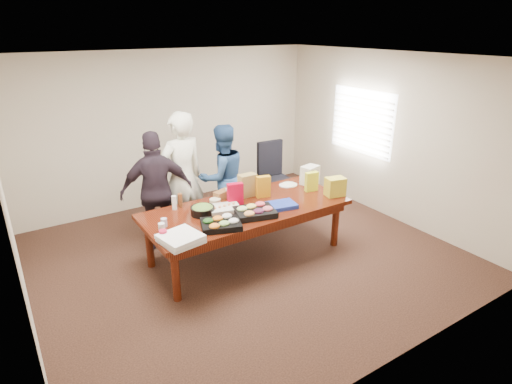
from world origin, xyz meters
TOP-DOWN VIEW (x-y plane):
  - floor at (0.00, 0.00)m, footprint 5.50×5.00m
  - ceiling at (0.00, 0.00)m, footprint 5.50×5.00m
  - wall_back at (0.00, 2.50)m, footprint 5.50×0.04m
  - wall_front at (0.00, -2.50)m, footprint 5.50×0.04m
  - wall_left at (-2.75, 0.00)m, footprint 0.04×5.00m
  - wall_right at (2.75, 0.00)m, footprint 0.04×5.00m
  - window_panel at (2.72, 0.60)m, footprint 0.03×1.40m
  - window_blinds at (2.68, 0.60)m, footprint 0.04×1.36m
  - conference_table at (0.00, 0.00)m, footprint 2.80×1.20m
  - office_chair at (1.29, 1.09)m, footprint 0.62×0.62m
  - person_center at (-0.51, 0.96)m, footprint 0.77×0.56m
  - person_right at (0.19, 1.02)m, footprint 0.83×0.66m
  - person_left at (-0.92, 0.93)m, footprint 1.08×0.63m
  - veggie_tray at (-0.58, -0.36)m, footprint 0.58×0.51m
  - fruit_tray at (-0.04, -0.28)m, footprint 0.59×0.51m
  - sheet_cake at (-0.32, 0.03)m, footprint 0.46×0.39m
  - salad_bowl at (-0.61, 0.10)m, footprint 0.39×0.39m
  - chip_bag_blue at (0.40, -0.27)m, footprint 0.43×0.35m
  - chip_bag_red at (-0.09, 0.15)m, footprint 0.23×0.14m
  - chip_bag_yellow at (1.13, -0.01)m, footprint 0.20×0.11m
  - chip_bag_orange at (0.40, 0.18)m, footprint 0.22×0.14m
  - mayo_jar at (-0.04, 0.41)m, footprint 0.11×0.11m
  - mustard_bottle at (0.05, 0.32)m, footprint 0.08×0.08m
  - dressing_bottle at (-0.76, 0.48)m, footprint 0.07×0.07m
  - ranch_bottle at (-0.85, 0.46)m, footprint 0.06×0.06m
  - banana_bunch at (0.37, 0.44)m, footprint 0.29×0.26m
  - bread_loaf at (-0.11, 0.45)m, footprint 0.32×0.21m
  - kraft_bag at (0.22, 0.33)m, footprint 0.25×0.15m
  - red_cup at (-1.30, -0.29)m, footprint 0.10×0.10m
  - clear_cup_a at (-1.24, -0.08)m, footprint 0.10×0.10m
  - clear_cup_b at (-1.16, 0.04)m, footprint 0.09×0.09m
  - pizza_box_lower at (-1.15, -0.45)m, footprint 0.48×0.48m
  - pizza_box_upper at (-1.16, -0.46)m, footprint 0.50×0.50m
  - plate_a at (1.00, 0.36)m, footprint 0.27×0.27m
  - plate_b at (0.94, 0.36)m, footprint 0.26×0.26m
  - dip_bowl_a at (0.18, 0.46)m, footprint 0.19×0.19m
  - dip_bowl_b at (-0.30, 0.35)m, footprint 0.17×0.17m
  - grocery_bag_white at (1.30, 0.23)m, footprint 0.31×0.25m
  - grocery_bag_yellow at (1.30, -0.34)m, footprint 0.30×0.24m

SIDE VIEW (x-z plane):
  - floor at x=0.00m, z-range -0.02..0.00m
  - conference_table at x=0.00m, z-range 0.00..0.75m
  - office_chair at x=1.29m, z-range 0.00..1.15m
  - plate_b at x=0.94m, z-range 0.75..0.76m
  - plate_a at x=1.00m, z-range 0.75..0.76m
  - pizza_box_lower at x=-1.15m, z-range 0.75..0.80m
  - chip_bag_blue at x=0.40m, z-range 0.75..0.81m
  - dip_bowl_b at x=-0.30m, z-range 0.75..0.81m
  - dip_bowl_a at x=0.18m, z-range 0.75..0.81m
  - sheet_cake at x=-0.32m, z-range 0.75..0.82m
  - veggie_tray at x=-0.58m, z-range 0.75..0.82m
  - fruit_tray at x=-0.04m, z-range 0.75..0.83m
  - banana_bunch at x=0.37m, z-range 0.75..0.83m
  - salad_bowl at x=-0.61m, z-range 0.75..0.85m
  - clear_cup_b at x=-1.16m, z-range 0.75..0.86m
  - clear_cup_a at x=-1.24m, z-range 0.75..0.86m
  - bread_loaf at x=-0.11m, z-range 0.75..0.87m
  - red_cup at x=-1.30m, z-range 0.75..0.87m
  - mayo_jar at x=-0.04m, z-range 0.75..0.89m
  - pizza_box_upper at x=-1.16m, z-range 0.80..0.85m
  - person_right at x=0.19m, z-range 0.00..1.67m
  - mustard_bottle at x=0.05m, z-range 0.75..0.94m
  - ranch_bottle at x=-0.85m, z-range 0.75..0.94m
  - dressing_bottle at x=-0.76m, z-range 0.75..0.94m
  - person_left at x=-0.92m, z-range 0.00..1.74m
  - grocery_bag_yellow at x=1.30m, z-range 0.75..1.02m
  - grocery_bag_white at x=1.30m, z-range 0.75..1.04m
  - chip_bag_yellow at x=1.13m, z-range 0.75..1.04m
  - chip_bag_orange at x=0.40m, z-range 0.75..1.06m
  - chip_bag_red at x=-0.09m, z-range 0.75..1.06m
  - kraft_bag at x=0.22m, z-range 0.75..1.08m
  - person_center at x=-0.51m, z-range 0.00..1.96m
  - wall_back at x=0.00m, z-range 0.00..2.70m
  - wall_front at x=0.00m, z-range 0.00..2.70m
  - wall_left at x=-2.75m, z-range 0.00..2.70m
  - wall_right at x=2.75m, z-range 0.00..2.70m
  - window_panel at x=2.72m, z-range 0.95..2.05m
  - window_blinds at x=2.68m, z-range 1.00..2.00m
  - ceiling at x=0.00m, z-range 2.70..2.72m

